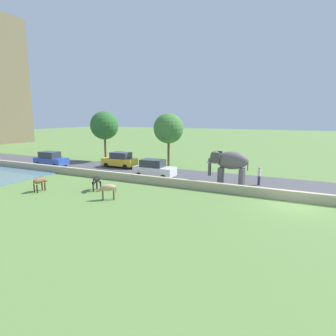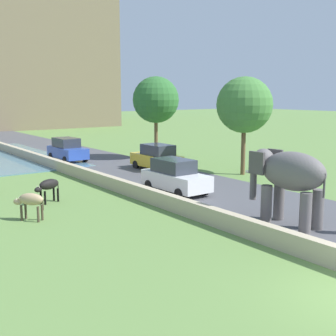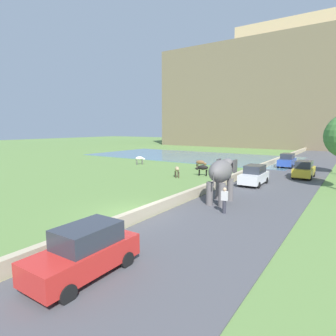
# 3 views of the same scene
# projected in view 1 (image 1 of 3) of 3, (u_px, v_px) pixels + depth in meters

# --- Properties ---
(ground_plane) EXTENTS (220.00, 220.00, 0.00)m
(ground_plane) POSITION_uv_depth(u_px,v_px,m) (294.00, 205.00, 19.09)
(ground_plane) COLOR #608442
(road_surface) EXTENTS (7.00, 120.00, 0.06)m
(road_surface) POSITION_uv_depth(u_px,v_px,m) (103.00, 169.00, 32.15)
(road_surface) COLOR #4C4C51
(road_surface) RESTS_ON ground
(barrier_wall) EXTENTS (0.40, 110.00, 0.70)m
(barrier_wall) POSITION_uv_depth(u_px,v_px,m) (95.00, 174.00, 27.87)
(barrier_wall) COLOR tan
(barrier_wall) RESTS_ON ground
(elephant) EXTENTS (1.60, 3.52, 2.99)m
(elephant) POSITION_uv_depth(u_px,v_px,m) (229.00, 163.00, 24.04)
(elephant) COLOR #605B5B
(elephant) RESTS_ON ground
(person_beside_elephant) EXTENTS (0.36, 0.22, 1.63)m
(person_beside_elephant) POSITION_uv_depth(u_px,v_px,m) (259.00, 176.00, 24.31)
(person_beside_elephant) COLOR #33333D
(person_beside_elephant) RESTS_ON ground
(car_yellow) EXTENTS (1.83, 4.02, 1.80)m
(car_yellow) POSITION_uv_depth(u_px,v_px,m) (120.00, 160.00, 32.88)
(car_yellow) COLOR gold
(car_yellow) RESTS_ON ground
(car_blue) EXTENTS (1.87, 4.04, 1.80)m
(car_blue) POSITION_uv_depth(u_px,v_px,m) (51.00, 159.00, 33.39)
(car_blue) COLOR #2D4CA8
(car_blue) RESTS_ON ground
(car_white) EXTENTS (1.85, 4.03, 1.80)m
(car_white) POSITION_uv_depth(u_px,v_px,m) (154.00, 169.00, 27.39)
(car_white) COLOR white
(car_white) RESTS_ON ground
(cow_black) EXTENTS (1.42, 0.75, 1.15)m
(cow_black) POSITION_uv_depth(u_px,v_px,m) (96.00, 180.00, 22.80)
(cow_black) COLOR black
(cow_black) RESTS_ON ground
(cow_tan) EXTENTS (1.13, 1.29, 1.15)m
(cow_tan) POSITION_uv_depth(u_px,v_px,m) (107.00, 188.00, 20.25)
(cow_tan) COLOR tan
(cow_tan) RESTS_ON ground
(cow_brown) EXTENTS (1.40, 0.50, 1.15)m
(cow_brown) POSITION_uv_depth(u_px,v_px,m) (40.00, 181.00, 22.51)
(cow_brown) COLOR brown
(cow_brown) RESTS_ON ground
(tree_near) EXTENTS (3.56, 3.56, 6.25)m
(tree_near) POSITION_uv_depth(u_px,v_px,m) (169.00, 128.00, 33.54)
(tree_near) COLOR brown
(tree_near) RESTS_ON ground
(tree_mid) EXTENTS (3.64, 3.64, 6.52)m
(tree_mid) POSITION_uv_depth(u_px,v_px,m) (104.00, 126.00, 36.82)
(tree_mid) COLOR brown
(tree_mid) RESTS_ON ground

